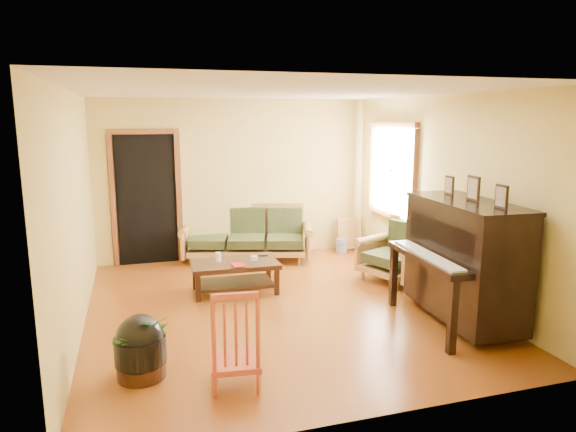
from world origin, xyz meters
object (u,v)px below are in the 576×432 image
object	(u,v)px
armchair	(394,251)
potted_plant	(139,346)
red_chair	(234,337)
piano	(464,263)
footstool	(141,354)
sofa	(247,234)
coffee_table	(235,277)
ceramic_crock	(342,246)

from	to	relation	value
armchair	potted_plant	distance (m)	3.96
red_chair	potted_plant	size ratio (longest dim) A/B	1.56
piano	footstool	xyz separation A→B (m)	(-3.52, -0.24, -0.49)
piano	red_chair	world-z (taller)	piano
red_chair	sofa	bearing A→B (deg)	82.58
coffee_table	piano	distance (m)	2.92
piano	ceramic_crock	bearing A→B (deg)	95.55
sofa	ceramic_crock	distance (m)	1.69
sofa	ceramic_crock	size ratio (longest dim) A/B	8.49
red_chair	potted_plant	bearing A→B (deg)	158.75
sofa	potted_plant	world-z (taller)	sofa
sofa	coffee_table	xyz separation A→B (m)	(-0.49, -1.49, -0.23)
coffee_table	potted_plant	world-z (taller)	potted_plant
armchair	red_chair	size ratio (longest dim) A/B	0.98
sofa	footstool	distance (m)	3.92
red_chair	armchair	bearing A→B (deg)	45.55
coffee_table	red_chair	world-z (taller)	red_chair
armchair	piano	world-z (taller)	piano
sofa	ceramic_crock	bearing A→B (deg)	15.54
piano	coffee_table	bearing A→B (deg)	145.54
red_chair	ceramic_crock	size ratio (longest dim) A/B	3.76
footstool	piano	bearing A→B (deg)	3.90
red_chair	coffee_table	bearing A→B (deg)	85.36
armchair	red_chair	world-z (taller)	red_chair
coffee_table	footstool	xyz separation A→B (m)	(-1.25, -2.01, 0.01)
coffee_table	piano	xyz separation A→B (m)	(2.26, -1.77, 0.50)
coffee_table	red_chair	bearing A→B (deg)	-101.10
armchair	piano	distance (m)	1.60
armchair	piano	bearing A→B (deg)	-112.04
sofa	red_chair	xyz separation A→B (m)	(-0.96, -3.90, 0.01)
sofa	armchair	bearing A→B (deg)	-27.23
footstool	red_chair	size ratio (longest dim) A/B	0.50
armchair	ceramic_crock	size ratio (longest dim) A/B	3.67
footstool	ceramic_crock	distance (m)	4.87
coffee_table	red_chair	distance (m)	2.47
potted_plant	armchair	bearing A→B (deg)	27.08
sofa	piano	world-z (taller)	piano
ceramic_crock	piano	bearing A→B (deg)	-88.08
sofa	red_chair	distance (m)	4.02
footstool	ceramic_crock	xyz separation A→B (m)	(3.41, 3.48, -0.10)
coffee_table	armchair	distance (m)	2.28
sofa	potted_plant	distance (m)	3.90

